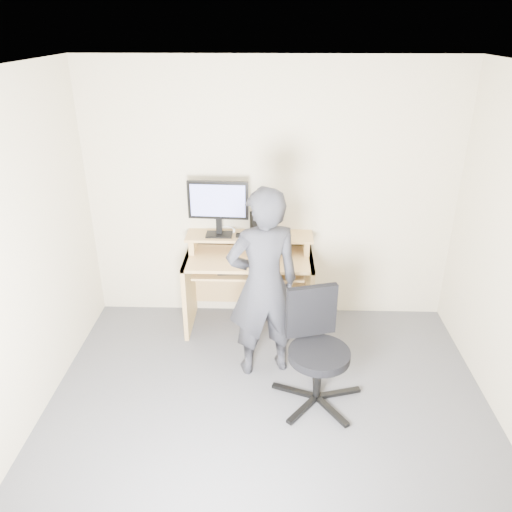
# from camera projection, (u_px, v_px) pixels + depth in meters

# --- Properties ---
(ground) EXTENTS (3.50, 3.50, 0.00)m
(ground) POSITION_uv_depth(u_px,v_px,m) (268.00, 434.00, 3.67)
(ground) COLOR #5A5A5F
(ground) RESTS_ON ground
(back_wall) EXTENTS (3.50, 0.02, 2.50)m
(back_wall) POSITION_uv_depth(u_px,v_px,m) (271.00, 196.00, 4.71)
(back_wall) COLOR beige
(back_wall) RESTS_ON ground
(ceiling) EXTENTS (3.50, 3.50, 0.02)m
(ceiling) POSITION_uv_depth(u_px,v_px,m) (273.00, 74.00, 2.59)
(ceiling) COLOR white
(ceiling) RESTS_ON back_wall
(desk) EXTENTS (1.20, 0.60, 0.91)m
(desk) POSITION_uv_depth(u_px,v_px,m) (249.00, 272.00, 4.82)
(desk) COLOR tan
(desk) RESTS_ON ground
(monitor) EXTENTS (0.56, 0.16, 0.53)m
(monitor) POSITION_uv_depth(u_px,v_px,m) (218.00, 204.00, 4.57)
(monitor) COLOR black
(monitor) RESTS_ON desk
(external_drive) EXTENTS (0.10, 0.14, 0.20)m
(external_drive) POSITION_uv_depth(u_px,v_px,m) (255.00, 223.00, 4.72)
(external_drive) COLOR black
(external_drive) RESTS_ON desk
(travel_mug) EXTENTS (0.08, 0.08, 0.17)m
(travel_mug) POSITION_uv_depth(u_px,v_px,m) (268.00, 226.00, 4.71)
(travel_mug) COLOR silver
(travel_mug) RESTS_ON desk
(smartphone) EXTENTS (0.11, 0.15, 0.01)m
(smartphone) POSITION_uv_depth(u_px,v_px,m) (286.00, 237.00, 4.66)
(smartphone) COLOR black
(smartphone) RESTS_ON desk
(charger) EXTENTS (0.05, 0.04, 0.03)m
(charger) POSITION_uv_depth(u_px,v_px,m) (238.00, 235.00, 4.67)
(charger) COLOR black
(charger) RESTS_ON desk
(headphones) EXTENTS (0.19, 0.19, 0.06)m
(headphones) POSITION_uv_depth(u_px,v_px,m) (227.00, 231.00, 4.80)
(headphones) COLOR silver
(headphones) RESTS_ON desk
(keyboard) EXTENTS (0.47, 0.21, 0.03)m
(keyboard) POSITION_uv_depth(u_px,v_px,m) (242.00, 269.00, 4.62)
(keyboard) COLOR black
(keyboard) RESTS_ON desk
(mouse) EXTENTS (0.11, 0.09, 0.04)m
(mouse) POSITION_uv_depth(u_px,v_px,m) (273.00, 260.00, 4.55)
(mouse) COLOR black
(mouse) RESTS_ON desk
(office_chair) EXTENTS (0.72, 0.69, 0.90)m
(office_chair) POSITION_uv_depth(u_px,v_px,m) (316.00, 344.00, 3.84)
(office_chair) COLOR black
(office_chair) RESTS_ON ground
(person) EXTENTS (0.69, 0.55, 1.65)m
(person) POSITION_uv_depth(u_px,v_px,m) (263.00, 284.00, 4.02)
(person) COLOR black
(person) RESTS_ON ground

